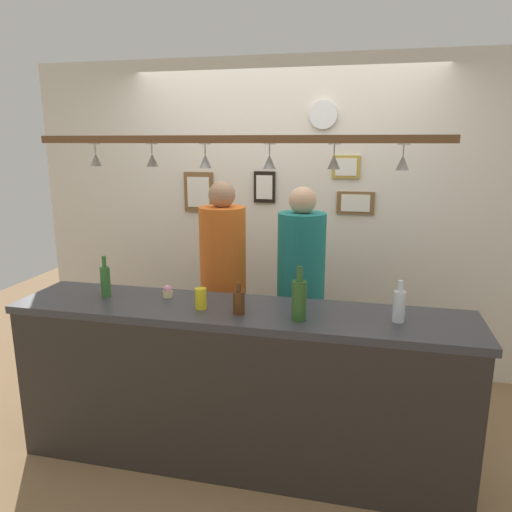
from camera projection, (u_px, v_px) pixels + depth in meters
ground_plane at (253, 426)px, 3.37m from camera, size 8.00×8.00×0.00m
back_wall at (283, 218)px, 4.12m from camera, size 4.40×0.06×2.60m
bar_counter at (232, 370)px, 2.74m from camera, size 2.70×0.55×0.99m
overhead_glass_rack at (239, 139)px, 2.64m from camera, size 2.20×0.36×0.04m
hanging_wineglass_far_left at (96, 159)px, 2.86m from camera, size 0.07×0.07×0.13m
hanging_wineglass_left at (152, 159)px, 2.82m from camera, size 0.07×0.07×0.13m
hanging_wineglass_center_left at (205, 160)px, 2.64m from camera, size 0.07×0.07×0.13m
hanging_wineglass_center at (269, 161)px, 2.58m from camera, size 0.07×0.07×0.13m
hanging_wineglass_center_right at (334, 161)px, 2.55m from camera, size 0.07×0.07×0.13m
hanging_wineglass_right at (403, 162)px, 2.45m from camera, size 0.07×0.07×0.13m
person_left_orange_shirt at (223, 270)px, 3.59m from camera, size 0.34×0.34×1.66m
person_middle_teal_shirt at (301, 278)px, 3.47m from camera, size 0.34×0.34×1.63m
bottle_beer_green_import at (105, 280)px, 3.01m from camera, size 0.06×0.06×0.26m
bottle_soda_clear at (399, 305)px, 2.59m from camera, size 0.06×0.06×0.23m
bottle_beer_brown_stubby at (239, 302)px, 2.71m from camera, size 0.07×0.07×0.18m
bottle_champagne_green at (299, 299)px, 2.61m from camera, size 0.08×0.08×0.30m
drink_can at (201, 299)px, 2.80m from camera, size 0.07×0.07×0.12m
cupcake at (168, 292)px, 3.01m from camera, size 0.06×0.06×0.08m
picture_frame_lower_pair at (356, 203)px, 3.91m from camera, size 0.30×0.02×0.18m
picture_frame_crest at (265, 187)px, 4.05m from camera, size 0.18×0.02×0.26m
picture_frame_upper_small at (346, 167)px, 3.86m from camera, size 0.22×0.02×0.18m
picture_frame_caricature at (199, 192)px, 4.19m from camera, size 0.26×0.02×0.34m
wall_clock at (323, 115)px, 3.80m from camera, size 0.22×0.03×0.22m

